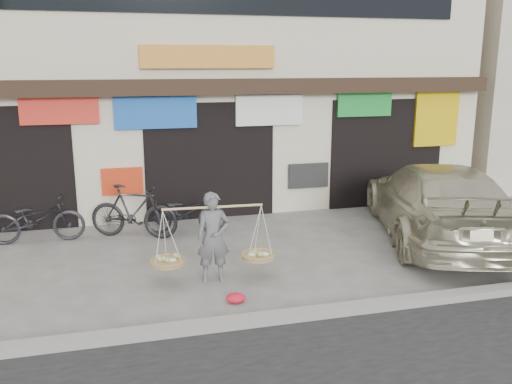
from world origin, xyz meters
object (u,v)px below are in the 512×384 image
object	(u,v)px
bike_1	(134,211)
suv	(437,201)
street_vendor	(213,241)
bike_0	(36,219)
bike_2	(185,212)

from	to	relation	value
bike_1	suv	size ratio (longest dim) A/B	0.32
street_vendor	bike_1	xyz separation A→B (m)	(-1.19, 2.71, -0.13)
street_vendor	bike_0	distance (m)	4.26
street_vendor	bike_2	distance (m)	2.75
bike_0	street_vendor	bearing A→B (deg)	-132.35
bike_0	suv	size ratio (longest dim) A/B	0.32
bike_1	bike_2	xyz separation A→B (m)	(1.07, 0.02, -0.10)
street_vendor	bike_2	world-z (taller)	street_vendor
bike_0	suv	distance (m)	8.19
bike_0	bike_2	bearing A→B (deg)	-92.51
bike_1	suv	bearing A→B (deg)	-81.38
bike_0	bike_1	size ratio (longest dim) A/B	1.00
bike_2	bike_0	bearing A→B (deg)	96.45
street_vendor	suv	bearing A→B (deg)	16.09
bike_2	suv	distance (m)	5.26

